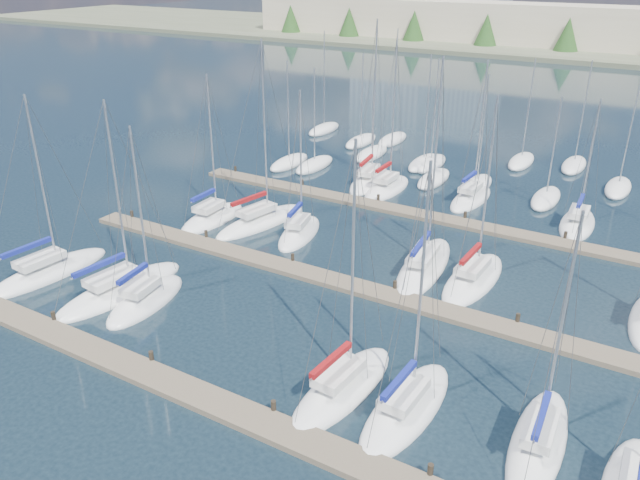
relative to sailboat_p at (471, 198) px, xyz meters
The scene contains 21 objects.
ground 24.25m from the sailboat_p, 96.77° to the left, with size 400.00×400.00×0.00m, color #182731.
dock_near 34.03m from the sailboat_p, 94.82° to the right, with size 44.00×1.93×1.10m.
dock_mid 20.11m from the sailboat_p, 98.18° to the right, with size 44.00×1.93×1.10m.
dock_far 6.56m from the sailboat_p, 115.84° to the right, with size 44.00×1.93×1.10m.
sailboat_p is the anchor object (origin of this frame).
sailboat_j 17.13m from the sailboat_p, 122.52° to the right, with size 3.96×7.38×12.04m.
sailboat_l 15.71m from the sailboat_p, 71.11° to the right, with size 3.15×8.86×13.23m.
sailboat_d 29.86m from the sailboat_p, 84.05° to the right, with size 3.23×8.60×13.77m.
sailboat_e 30.20m from the sailboat_p, 77.52° to the right, with size 3.01×8.44×13.27m.
sailboat_a 35.59m from the sailboat_p, 125.38° to the right, with size 3.48×9.42×13.10m.
sailboat_n 10.16m from the sailboat_p, behind, with size 3.96×9.18×15.81m.
sailboat_q 9.48m from the sailboat_p, ahead, with size 2.99×7.57×11.01m.
sailboat_o 7.81m from the sailboat_p, 169.69° to the right, with size 2.86×7.74×14.46m.
sailboat_i 19.30m from the sailboat_p, 133.15° to the right, with size 4.44×9.87×15.36m.
sailboat_h 23.14m from the sailboat_p, 137.82° to the right, with size 3.12×7.57×12.67m.
sailboat_k 14.94m from the sailboat_p, 84.26° to the right, with size 3.87×10.48×15.26m.
sailboat_c 30.80m from the sailboat_p, 112.87° to the right, with size 3.71×7.44×12.10m.
sailboat_b 31.71m from the sailboat_p, 117.01° to the right, with size 3.99×10.04×13.30m.
sailboat_f 31.25m from the sailboat_p, 66.21° to the right, with size 2.71×8.39×11.98m.
distant_boats 10.65m from the sailboat_p, 132.56° to the left, with size 36.93×20.75×13.30m.
shoreline 115.22m from the sailboat_p, 98.07° to the left, with size 400.00×60.00×38.00m.
Camera 1 is at (18.10, -16.46, 20.26)m, focal length 35.00 mm.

